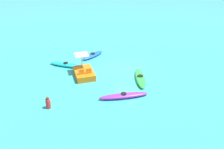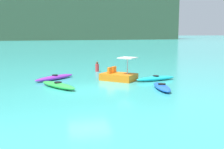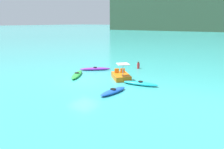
{
  "view_description": "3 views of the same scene",
  "coord_description": "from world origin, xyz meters",
  "px_view_note": "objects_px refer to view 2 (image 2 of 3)",
  "views": [
    {
      "loc": [
        -8.87,
        16.9,
        9.43
      ],
      "look_at": [
        0.2,
        2.03,
        0.43
      ],
      "focal_mm": 38.8,
      "sensor_mm": 36.0,
      "label": 1
    },
    {
      "loc": [
        -2.05,
        -16.42,
        3.37
      ],
      "look_at": [
        2.01,
        2.79,
        0.43
      ],
      "focal_mm": 44.94,
      "sensor_mm": 36.0,
      "label": 2
    },
    {
      "loc": [
        12.89,
        -12.84,
        5.5
      ],
      "look_at": [
        1.91,
        2.06,
        0.51
      ],
      "focal_mm": 31.42,
      "sensor_mm": 36.0,
      "label": 3
    }
  ],
  "objects_px": {
    "kayak_purple": "(55,78)",
    "kayak_blue": "(162,87)",
    "kayak_cyan": "(156,78)",
    "person_near_shore": "(97,67)",
    "pedal_boat_orange": "(119,76)",
    "kayak_green": "(58,85)"
  },
  "relations": [
    {
      "from": "kayak_green",
      "to": "person_near_shore",
      "type": "height_order",
      "value": "person_near_shore"
    },
    {
      "from": "kayak_cyan",
      "to": "person_near_shore",
      "type": "bearing_deg",
      "value": 120.77
    },
    {
      "from": "kayak_green",
      "to": "kayak_purple",
      "type": "distance_m",
      "value": 3.08
    },
    {
      "from": "kayak_blue",
      "to": "pedal_boat_orange",
      "type": "bearing_deg",
      "value": 115.16
    },
    {
      "from": "kayak_cyan",
      "to": "pedal_boat_orange",
      "type": "height_order",
      "value": "pedal_boat_orange"
    },
    {
      "from": "kayak_green",
      "to": "person_near_shore",
      "type": "distance_m",
      "value": 7.65
    },
    {
      "from": "kayak_blue",
      "to": "person_near_shore",
      "type": "height_order",
      "value": "person_near_shore"
    },
    {
      "from": "kayak_purple",
      "to": "kayak_green",
      "type": "bearing_deg",
      "value": -86.89
    },
    {
      "from": "pedal_boat_orange",
      "to": "person_near_shore",
      "type": "bearing_deg",
      "value": 99.05
    },
    {
      "from": "kayak_purple",
      "to": "pedal_boat_orange",
      "type": "bearing_deg",
      "value": -15.26
    },
    {
      "from": "kayak_green",
      "to": "kayak_blue",
      "type": "height_order",
      "value": "same"
    },
    {
      "from": "kayak_blue",
      "to": "pedal_boat_orange",
      "type": "distance_m",
      "value": 4.13
    },
    {
      "from": "kayak_cyan",
      "to": "pedal_boat_orange",
      "type": "bearing_deg",
      "value": 165.74
    },
    {
      "from": "kayak_cyan",
      "to": "person_near_shore",
      "type": "relative_size",
      "value": 3.67
    },
    {
      "from": "kayak_blue",
      "to": "person_near_shore",
      "type": "xyz_separation_m",
      "value": [
        -2.54,
        8.67,
        0.22
      ]
    },
    {
      "from": "kayak_green",
      "to": "kayak_purple",
      "type": "height_order",
      "value": "same"
    },
    {
      "from": "kayak_purple",
      "to": "kayak_blue",
      "type": "height_order",
      "value": "same"
    },
    {
      "from": "kayak_blue",
      "to": "kayak_cyan",
      "type": "bearing_deg",
      "value": 75.7
    },
    {
      "from": "kayak_blue",
      "to": "person_near_shore",
      "type": "bearing_deg",
      "value": 106.32
    },
    {
      "from": "kayak_purple",
      "to": "kayak_blue",
      "type": "bearing_deg",
      "value": -38.51
    },
    {
      "from": "kayak_green",
      "to": "pedal_boat_orange",
      "type": "height_order",
      "value": "pedal_boat_orange"
    },
    {
      "from": "kayak_blue",
      "to": "kayak_cyan",
      "type": "xyz_separation_m",
      "value": [
        0.79,
        3.09,
        -0.0
      ]
    }
  ]
}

